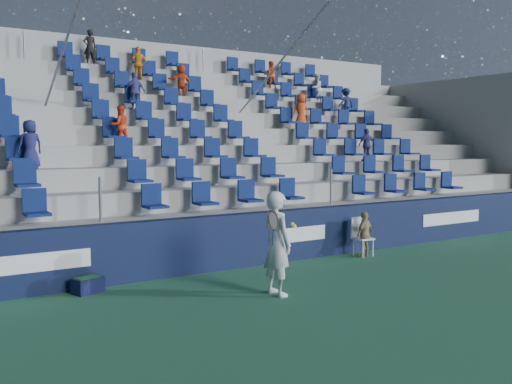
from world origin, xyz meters
TOP-DOWN VIEW (x-y plane):
  - ground at (0.00, 0.00)m, footprint 70.00×70.00m
  - sponsor_wall at (0.00, 3.15)m, footprint 24.00×0.32m
  - grandstand at (-0.00, 8.24)m, footprint 24.00×8.17m
  - tennis_player at (-0.65, 0.76)m, footprint 0.69×0.70m
  - line_judge_chair at (3.16, 2.65)m, footprint 0.43×0.44m
  - line_judge at (3.16, 2.50)m, footprint 0.70×0.44m
  - ball_bin at (-3.53, 2.75)m, footprint 0.61×0.49m

SIDE VIEW (x-z plane):
  - ground at x=0.00m, z-range 0.00..0.00m
  - ball_bin at x=-3.53m, z-range 0.01..0.31m
  - line_judge_chair at x=3.16m, z-range 0.07..1.01m
  - line_judge at x=3.16m, z-range 0.00..1.11m
  - sponsor_wall at x=0.00m, z-range 0.00..1.20m
  - tennis_player at x=-0.65m, z-range 0.00..1.91m
  - grandstand at x=0.00m, z-range -1.18..5.45m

